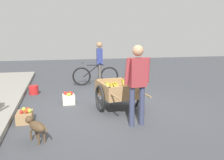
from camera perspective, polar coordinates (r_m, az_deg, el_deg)
name	(u,v)px	position (r m, az deg, el deg)	size (l,w,h in m)	color
ground_plane	(109,110)	(6.19, -0.75, -6.90)	(24.00, 24.00, 0.00)	#3D3F44
fruit_cart	(117,92)	(6.16, 1.12, -2.75)	(1.73, 1.01, 0.73)	#937047
vendor_person	(137,78)	(5.01, 5.80, 0.43)	(0.24, 0.55, 1.64)	#333851
bicycle	(95,75)	(9.06, -3.77, 1.04)	(0.46, 1.66, 0.85)	black
cyclist_person	(100,60)	(8.99, -2.85, 4.65)	(0.52, 0.23, 1.55)	#4C4742
dog	(36,126)	(4.64, -16.90, -9.99)	(0.58, 0.42, 0.40)	#4C3823
plastic_bucket	(34,90)	(8.10, -17.35, -2.16)	(0.29, 0.29, 0.27)	#B21E1E
apple_crate	(69,99)	(6.86, -9.81, -4.19)	(0.44, 0.32, 0.31)	beige
mixed_fruit_crate	(25,116)	(5.68, -19.18, -7.82)	(0.44, 0.32, 0.31)	#99754C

